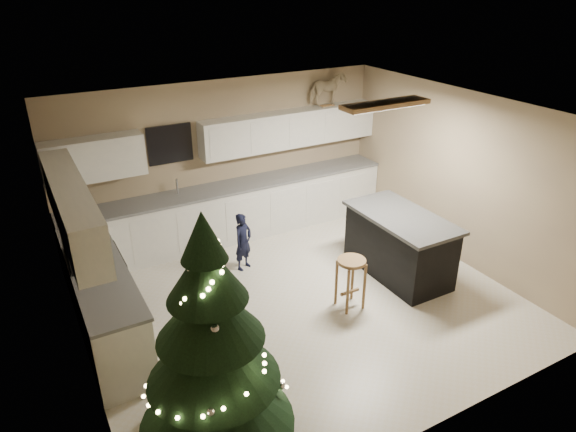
# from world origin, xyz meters

# --- Properties ---
(ground_plane) EXTENTS (5.50, 5.50, 0.00)m
(ground_plane) POSITION_xyz_m (0.00, 0.00, 0.00)
(ground_plane) COLOR beige
(room_shell) EXTENTS (5.52, 5.02, 2.61)m
(room_shell) POSITION_xyz_m (0.02, 0.00, 1.75)
(room_shell) COLOR tan
(room_shell) RESTS_ON ground_plane
(cabinetry) EXTENTS (5.50, 3.20, 2.00)m
(cabinetry) POSITION_xyz_m (-0.91, 1.65, 0.76)
(cabinetry) COLOR silver
(cabinetry) RESTS_ON ground_plane
(island) EXTENTS (0.90, 1.70, 0.95)m
(island) POSITION_xyz_m (1.64, -0.06, 0.48)
(island) COLOR black
(island) RESTS_ON ground_plane
(bar_stool) EXTENTS (0.38, 0.38, 0.72)m
(bar_stool) POSITION_xyz_m (0.52, -0.41, 0.54)
(bar_stool) COLOR olive
(bar_stool) RESTS_ON ground_plane
(christmas_tree) EXTENTS (1.52, 1.47, 2.43)m
(christmas_tree) POSITION_xyz_m (-1.85, -1.60, 1.00)
(christmas_tree) COLOR #3F2816
(christmas_tree) RESTS_ON ground_plane
(toddler) EXTENTS (0.39, 0.34, 0.90)m
(toddler) POSITION_xyz_m (-0.30, 1.18, 0.45)
(toddler) COLOR black
(toddler) RESTS_ON ground_plane
(rocking_horse) EXTENTS (0.65, 0.32, 0.56)m
(rocking_horse) POSITION_xyz_m (1.87, 2.33, 2.29)
(rocking_horse) COLOR olive
(rocking_horse) RESTS_ON cabinetry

